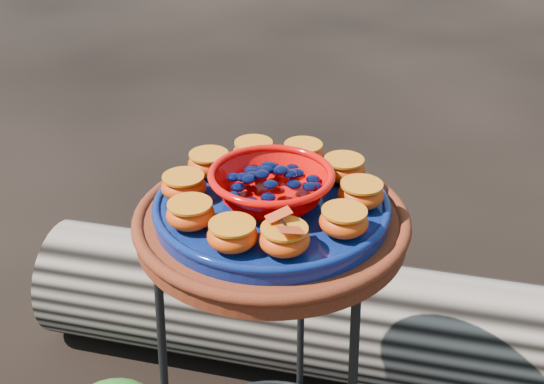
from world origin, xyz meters
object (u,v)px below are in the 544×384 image
(cobalt_plate, at_px, (271,208))
(red_bowl, at_px, (271,187))
(plant_stand, at_px, (272,383))
(terracotta_saucer, at_px, (271,224))
(driftwood_log, at_px, (360,321))

(cobalt_plate, xyz_separation_m, red_bowl, (0.00, 0.00, 0.04))
(plant_stand, height_order, cobalt_plate, cobalt_plate)
(plant_stand, bearing_deg, terracotta_saucer, 0.00)
(terracotta_saucer, bearing_deg, driftwood_log, 78.37)
(cobalt_plate, distance_m, driftwood_log, 0.75)
(cobalt_plate, xyz_separation_m, driftwood_log, (0.09, 0.46, -0.59))
(terracotta_saucer, bearing_deg, red_bowl, 0.00)
(plant_stand, relative_size, red_bowl, 3.58)
(cobalt_plate, relative_size, driftwood_log, 0.23)
(cobalt_plate, bearing_deg, red_bowl, 0.00)
(terracotta_saucer, relative_size, driftwood_log, 0.27)
(cobalt_plate, relative_size, red_bowl, 2.00)
(terracotta_saucer, xyz_separation_m, cobalt_plate, (0.00, 0.00, 0.03))
(plant_stand, distance_m, driftwood_log, 0.50)
(red_bowl, height_order, driftwood_log, red_bowl)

